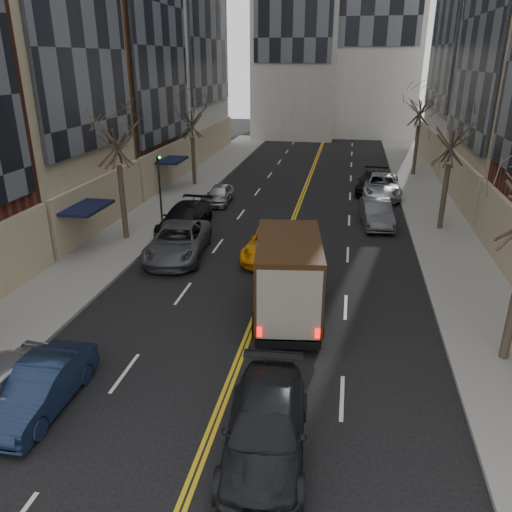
{
  "coord_description": "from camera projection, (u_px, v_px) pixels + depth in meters",
  "views": [
    {
      "loc": [
        3.21,
        -4.67,
        9.55
      ],
      "look_at": [
        -0.17,
        13.48,
        2.2
      ],
      "focal_mm": 35.0,
      "sensor_mm": 36.0,
      "label": 1
    }
  ],
  "objects": [
    {
      "name": "parked_lf_e",
      "position": [
        220.0,
        194.0,
        34.91
      ],
      "size": [
        1.69,
        3.91,
        1.32
      ],
      "primitive_type": "imported",
      "rotation": [
        0.0,
        0.0,
        0.04
      ],
      "color": "#9FA2A7",
      "rests_on": "ground"
    },
    {
      "name": "taxi",
      "position": [
        271.0,
        244.0,
        25.47
      ],
      "size": [
        2.66,
        5.22,
        1.41
      ],
      "primitive_type": "imported",
      "rotation": [
        0.0,
        0.0,
        -0.06
      ],
      "color": "orange",
      "rests_on": "ground"
    },
    {
      "name": "parked_lf_c",
      "position": [
        178.0,
        241.0,
        25.52
      ],
      "size": [
        3.31,
        6.11,
        1.63
      ],
      "primitive_type": "imported",
      "rotation": [
        0.0,
        0.0,
        0.11
      ],
      "color": "#484A4F",
      "rests_on": "ground"
    },
    {
      "name": "tree_rt_far",
      "position": [
        422.0,
        95.0,
        40.89
      ],
      "size": [
        3.2,
        3.2,
        9.11
      ],
      "color": "#382D23",
      "rests_on": "sidewalk_right"
    },
    {
      "name": "parked_rt_c",
      "position": [
        372.0,
        182.0,
        37.81
      ],
      "size": [
        2.8,
        5.49,
        1.53
      ],
      "primitive_type": "imported",
      "rotation": [
        0.0,
        0.0,
        -0.13
      ],
      "color": "black",
      "rests_on": "ground"
    },
    {
      "name": "tree_lf_far",
      "position": [
        191.0,
        108.0,
        37.76
      ],
      "size": [
        3.2,
        3.2,
        8.12
      ],
      "color": "#382D23",
      "rests_on": "sidewalk_left"
    },
    {
      "name": "pedestrian",
      "position": [
        307.0,
        300.0,
        19.12
      ],
      "size": [
        0.63,
        0.77,
        1.82
      ],
      "primitive_type": "imported",
      "rotation": [
        0.0,
        0.0,
        1.23
      ],
      "color": "black",
      "rests_on": "ground"
    },
    {
      "name": "parked_rt_a",
      "position": [
        377.0,
        213.0,
        30.33
      ],
      "size": [
        2.06,
        4.81,
        1.54
      ],
      "primitive_type": "imported",
      "rotation": [
        0.0,
        0.0,
        0.09
      ],
      "color": "#46474D",
      "rests_on": "ground"
    },
    {
      "name": "parked_lf_b",
      "position": [
        41.0,
        387.0,
        14.4
      ],
      "size": [
        1.5,
        4.25,
        1.4
      ],
      "primitive_type": "imported",
      "rotation": [
        0.0,
        0.0,
        0.0
      ],
      "color": "#101C34",
      "rests_on": "ground"
    },
    {
      "name": "tree_rt_mid",
      "position": [
        454.0,
        124.0,
        27.4
      ],
      "size": [
        3.2,
        3.2,
        8.32
      ],
      "color": "#382D23",
      "rests_on": "sidewalk_right"
    },
    {
      "name": "tree_lf_mid",
      "position": [
        114.0,
        119.0,
        25.67
      ],
      "size": [
        3.2,
        3.2,
        8.91
      ],
      "color": "#382D23",
      "rests_on": "sidewalk_left"
    },
    {
      "name": "sidewalk_right",
      "position": [
        438.0,
        219.0,
        31.45
      ],
      "size": [
        4.0,
        66.0,
        0.15
      ],
      "primitive_type": "cube",
      "color": "slate",
      "rests_on": "ground"
    },
    {
      "name": "ups_truck",
      "position": [
        288.0,
        276.0,
        19.24
      ],
      "size": [
        3.18,
        6.48,
        3.41
      ],
      "rotation": [
        0.0,
        0.0,
        0.14
      ],
      "color": "black",
      "rests_on": "ground"
    },
    {
      "name": "sidewalk_left",
      "position": [
        166.0,
        205.0,
        34.51
      ],
      "size": [
        4.0,
        66.0,
        0.15
      ],
      "primitive_type": "cube",
      "color": "slate",
      "rests_on": "ground"
    },
    {
      "name": "parked_lf_d",
      "position": [
        185.0,
        218.0,
        29.29
      ],
      "size": [
        2.35,
        5.47,
        1.57
      ],
      "primitive_type": "imported",
      "rotation": [
        0.0,
        0.0,
        -0.03
      ],
      "color": "black",
      "rests_on": "ground"
    },
    {
      "name": "observer_sedan",
      "position": [
        266.0,
        428.0,
        12.74
      ],
      "size": [
        2.48,
        5.32,
        1.5
      ],
      "rotation": [
        0.0,
        0.0,
        0.07
      ],
      "color": "black",
      "rests_on": "ground"
    },
    {
      "name": "parked_rt_b",
      "position": [
        381.0,
        186.0,
        36.64
      ],
      "size": [
        2.69,
        5.8,
        1.61
      ],
      "primitive_type": "imported",
      "rotation": [
        0.0,
        0.0,
        -0.0
      ],
      "color": "#B2B6BA",
      "rests_on": "ground"
    },
    {
      "name": "traffic_signal",
      "position": [
        160.0,
        184.0,
        28.65
      ],
      "size": [
        0.29,
        0.26,
        4.7
      ],
      "color": "black",
      "rests_on": "sidewalk_left"
    }
  ]
}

